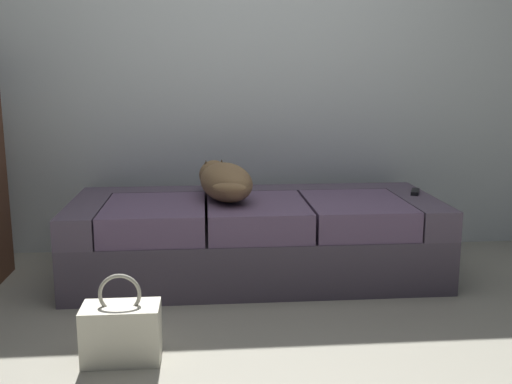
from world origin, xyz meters
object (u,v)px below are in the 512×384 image
at_px(couch, 255,237).
at_px(dog_tan, 224,181).
at_px(handbag, 121,332).
at_px(tv_remote, 415,192).

distance_m(couch, dog_tan, 0.39).
distance_m(couch, handbag, 1.21).
xyz_separation_m(couch, tv_remote, (0.98, 0.07, 0.24)).
height_order(couch, handbag, couch).
distance_m(dog_tan, tv_remote, 1.16).
distance_m(dog_tan, handbag, 1.20).
xyz_separation_m(dog_tan, handbag, (-0.46, -1.01, -0.45)).
height_order(tv_remote, handbag, tv_remote).
xyz_separation_m(couch, handbag, (-0.64, -1.02, -0.10)).
relative_size(dog_tan, handbag, 1.64).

